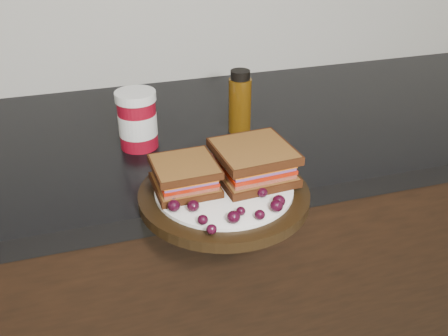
% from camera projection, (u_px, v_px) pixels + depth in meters
% --- Properties ---
extents(base_cabinets, '(3.96, 0.58, 0.86)m').
position_uv_depth(base_cabinets, '(159.00, 300.00, 1.27)').
color(base_cabinets, black).
rests_on(base_cabinets, ground_plane).
extents(countertop, '(3.98, 0.60, 0.04)m').
position_uv_depth(countertop, '(145.00, 142.00, 1.05)').
color(countertop, black).
rests_on(countertop, base_cabinets).
extents(plate, '(0.28, 0.28, 0.02)m').
position_uv_depth(plate, '(224.00, 195.00, 0.82)').
color(plate, black).
rests_on(plate, countertop).
extents(sandwich_left, '(0.10, 0.10, 0.05)m').
position_uv_depth(sandwich_left, '(185.00, 176.00, 0.80)').
color(sandwich_left, brown).
rests_on(sandwich_left, plate).
extents(sandwich_right, '(0.13, 0.13, 0.06)m').
position_uv_depth(sandwich_right, '(253.00, 162.00, 0.83)').
color(sandwich_right, brown).
rests_on(sandwich_right, plate).
extents(grape_0, '(0.02, 0.02, 0.02)m').
position_uv_depth(grape_0, '(174.00, 206.00, 0.75)').
color(grape_0, black).
rests_on(grape_0, plate).
extents(grape_1, '(0.02, 0.02, 0.02)m').
position_uv_depth(grape_1, '(193.00, 206.00, 0.75)').
color(grape_1, black).
rests_on(grape_1, plate).
extents(grape_2, '(0.02, 0.02, 0.01)m').
position_uv_depth(grape_2, '(203.00, 220.00, 0.72)').
color(grape_2, black).
rests_on(grape_2, plate).
extents(grape_3, '(0.02, 0.02, 0.01)m').
position_uv_depth(grape_3, '(212.00, 229.00, 0.70)').
color(grape_3, black).
rests_on(grape_3, plate).
extents(grape_4, '(0.02, 0.02, 0.02)m').
position_uv_depth(grape_4, '(234.00, 217.00, 0.72)').
color(grape_4, black).
rests_on(grape_4, plate).
extents(grape_5, '(0.01, 0.01, 0.01)m').
position_uv_depth(grape_5, '(241.00, 211.00, 0.74)').
color(grape_5, black).
rests_on(grape_5, plate).
extents(grape_6, '(0.02, 0.02, 0.01)m').
position_uv_depth(grape_6, '(260.00, 215.00, 0.73)').
color(grape_6, black).
rests_on(grape_6, plate).
extents(grape_7, '(0.02, 0.02, 0.02)m').
position_uv_depth(grape_7, '(276.00, 206.00, 0.75)').
color(grape_7, black).
rests_on(grape_7, plate).
extents(grape_8, '(0.02, 0.02, 0.02)m').
position_uv_depth(grape_8, '(279.00, 201.00, 0.76)').
color(grape_8, black).
rests_on(grape_8, plate).
extents(grape_9, '(0.02, 0.02, 0.02)m').
position_uv_depth(grape_9, '(262.00, 193.00, 0.78)').
color(grape_9, black).
rests_on(grape_9, plate).
extents(grape_10, '(0.02, 0.02, 0.02)m').
position_uv_depth(grape_10, '(277.00, 179.00, 0.82)').
color(grape_10, black).
rests_on(grape_10, plate).
extents(grape_11, '(0.02, 0.02, 0.01)m').
position_uv_depth(grape_11, '(271.00, 181.00, 0.82)').
color(grape_11, black).
rests_on(grape_11, plate).
extents(grape_12, '(0.02, 0.02, 0.02)m').
position_uv_depth(grape_12, '(273.00, 170.00, 0.84)').
color(grape_12, black).
rests_on(grape_12, plate).
extents(grape_13, '(0.02, 0.02, 0.02)m').
position_uv_depth(grape_13, '(260.00, 160.00, 0.87)').
color(grape_13, black).
rests_on(grape_13, plate).
extents(grape_14, '(0.02, 0.02, 0.01)m').
position_uv_depth(grape_14, '(186.00, 168.00, 0.85)').
color(grape_14, black).
rests_on(grape_14, plate).
extents(grape_15, '(0.02, 0.02, 0.02)m').
position_uv_depth(grape_15, '(194.00, 175.00, 0.83)').
color(grape_15, black).
rests_on(grape_15, plate).
extents(grape_16, '(0.02, 0.02, 0.02)m').
position_uv_depth(grape_16, '(173.00, 186.00, 0.80)').
color(grape_16, black).
rests_on(grape_16, plate).
extents(grape_17, '(0.02, 0.02, 0.02)m').
position_uv_depth(grape_17, '(176.00, 187.00, 0.79)').
color(grape_17, black).
rests_on(grape_17, plate).
extents(grape_18, '(0.02, 0.02, 0.02)m').
position_uv_depth(grape_18, '(173.00, 198.00, 0.77)').
color(grape_18, black).
rests_on(grape_18, plate).
extents(grape_19, '(0.02, 0.02, 0.02)m').
position_uv_depth(grape_19, '(180.00, 171.00, 0.84)').
color(grape_19, black).
rests_on(grape_19, plate).
extents(grape_20, '(0.02, 0.02, 0.02)m').
position_uv_depth(grape_20, '(192.00, 187.00, 0.80)').
color(grape_20, black).
rests_on(grape_20, plate).
extents(grape_21, '(0.02, 0.02, 0.02)m').
position_uv_depth(grape_21, '(185.00, 191.00, 0.79)').
color(grape_21, black).
rests_on(grape_21, plate).
extents(condiment_jar, '(0.10, 0.10, 0.11)m').
position_uv_depth(condiment_jar, '(137.00, 120.00, 0.96)').
color(condiment_jar, maroon).
rests_on(condiment_jar, countertop).
extents(oil_bottle, '(0.06, 0.06, 0.13)m').
position_uv_depth(oil_bottle, '(240.00, 101.00, 1.02)').
color(oil_bottle, '#472B07').
rests_on(oil_bottle, countertop).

